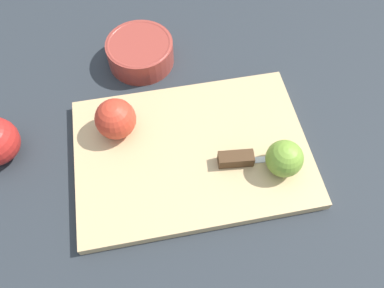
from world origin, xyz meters
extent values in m
plane|color=#282D33|center=(0.00, 0.00, 0.00)|extent=(4.00, 4.00, 0.00)
cube|color=tan|center=(0.00, 0.00, 0.01)|extent=(0.44, 0.31, 0.02)
sphere|color=red|center=(-0.13, 0.06, 0.06)|extent=(0.07, 0.07, 0.07)
cylinder|color=beige|center=(-0.13, 0.07, 0.06)|extent=(0.07, 0.03, 0.07)
sphere|color=olive|center=(0.15, -0.06, 0.05)|extent=(0.06, 0.06, 0.06)
cylinder|color=beige|center=(0.15, -0.07, 0.05)|extent=(0.06, 0.01, 0.06)
cube|color=silver|center=(0.14, -0.04, 0.02)|extent=(0.08, 0.02, 0.00)
cube|color=#472D19|center=(0.07, -0.04, 0.03)|extent=(0.06, 0.03, 0.02)
cylinder|color=#99382D|center=(-0.07, 0.25, 0.03)|extent=(0.14, 0.14, 0.05)
torus|color=#99382D|center=(-0.07, 0.25, 0.05)|extent=(0.14, 0.14, 0.01)
camera|label=1|loc=(-0.05, -0.33, 0.62)|focal=35.00mm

